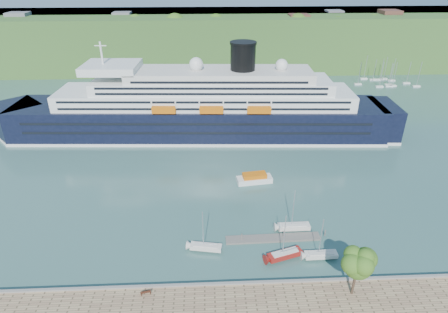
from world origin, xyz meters
TOP-DOWN VIEW (x-y plane):
  - ground at (0.00, 0.00)m, footprint 400.00×400.00m
  - far_hillside at (0.00, 145.00)m, footprint 400.00×50.00m
  - quay_coping at (0.00, -0.20)m, footprint 220.00×0.50m
  - cruise_ship at (-9.40, 59.10)m, footprint 121.05×23.40m
  - park_bench at (-16.58, -1.61)m, footprint 1.70×0.95m
  - promenade_tree at (14.76, -2.88)m, footprint 5.64×5.64m
  - floating_pontoon at (5.06, 11.28)m, footprint 17.69×2.59m
  - sailboat_white_near at (-7.42, 8.76)m, footprint 6.41×2.79m
  - sailboat_red at (6.23, 6.12)m, footprint 7.09×3.88m
  - sailboat_white_far at (9.41, 13.65)m, footprint 6.77×1.95m
  - tender_launch at (3.97, 31.52)m, footprint 8.57×3.93m
  - sailboat_extra at (12.47, 5.84)m, footprint 6.31×1.89m

SIDE VIEW (x-z plane):
  - ground at x=0.00m, z-range 0.00..0.00m
  - floating_pontoon at x=5.06m, z-range 0.00..0.39m
  - tender_launch at x=3.97m, z-range 0.00..2.28m
  - quay_coping at x=0.00m, z-range 1.00..1.30m
  - park_bench at x=-16.58m, z-range 1.00..2.03m
  - sailboat_white_near at x=-7.42m, z-range 0.00..8.01m
  - sailboat_extra at x=12.47m, z-range 0.00..8.09m
  - sailboat_white_far at x=9.41m, z-range 0.00..8.71m
  - sailboat_red at x=6.23m, z-range 0.00..8.83m
  - promenade_tree at x=14.76m, z-range 1.00..10.34m
  - far_hillside at x=0.00m, z-range 0.00..24.00m
  - cruise_ship at x=-9.40m, z-range 0.00..27.02m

